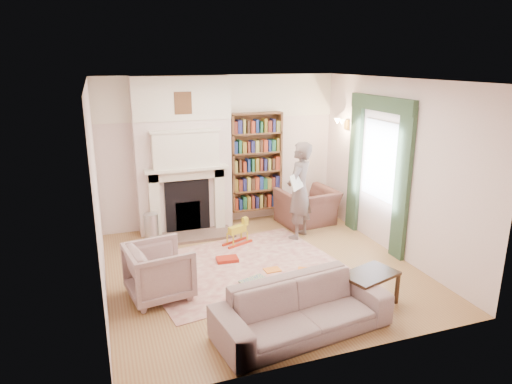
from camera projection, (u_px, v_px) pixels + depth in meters
name	position (u px, v px, depth m)	size (l,w,h in m)	color
floor	(261.00, 269.00, 6.94)	(4.50, 4.50, 0.00)	#905F39
ceiling	(262.00, 80.00, 6.16)	(4.50, 4.50, 0.00)	white
wall_back	(221.00, 151.00, 8.59)	(4.50, 4.50, 0.00)	silver
wall_front	(339.00, 235.00, 4.51)	(4.50, 4.50, 0.00)	silver
wall_left	(97.00, 195.00, 5.84)	(4.50, 4.50, 0.00)	silver
wall_right	(394.00, 168.00, 7.26)	(4.50, 4.50, 0.00)	silver
fireplace	(184.00, 157.00, 8.17)	(1.70, 0.58, 2.80)	silver
bookcase	(256.00, 162.00, 8.74)	(1.00, 0.24, 1.85)	brown
window	(379.00, 160.00, 7.60)	(0.02, 0.90, 1.30)	silver
curtain_left	(402.00, 185.00, 7.02)	(0.07, 0.32, 2.40)	#30472E
curtain_right	(355.00, 166.00, 8.29)	(0.07, 0.32, 2.40)	#30472E
pelmet	(381.00, 104.00, 7.33)	(0.09, 1.70, 0.24)	#30472E
wall_sconce	(338.00, 125.00, 8.41)	(0.20, 0.24, 0.24)	gold
rug	(242.00, 266.00, 7.01)	(2.86, 2.20, 0.01)	beige
armchair_reading	(307.00, 207.00, 8.77)	(1.04, 0.90, 0.67)	#52332B
armchair_left	(159.00, 271.00, 6.04)	(0.78, 0.81, 0.73)	#BCA99B
sofa	(302.00, 309.00, 5.26)	(2.05, 0.80, 0.60)	gray
man_reading	(299.00, 191.00, 7.94)	(0.63, 0.41, 1.73)	#60504C
newspaper	(296.00, 182.00, 7.64)	(0.38, 0.02, 0.27)	silver
coffee_table	(369.00, 289.00, 5.86)	(0.70, 0.45, 0.45)	#382113
paraffin_heater	(151.00, 229.00, 7.78)	(0.24, 0.24, 0.55)	#A9AAB1
rocking_horse	(237.00, 232.00, 7.78)	(0.52, 0.21, 0.45)	gold
board_game	(257.00, 283.00, 6.44)	(0.39, 0.39, 0.03)	gold
game_box_lid	(227.00, 259.00, 7.18)	(0.34, 0.22, 0.06)	#A22212
comic_annuals	(289.00, 270.00, 6.85)	(0.74, 0.41, 0.02)	red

